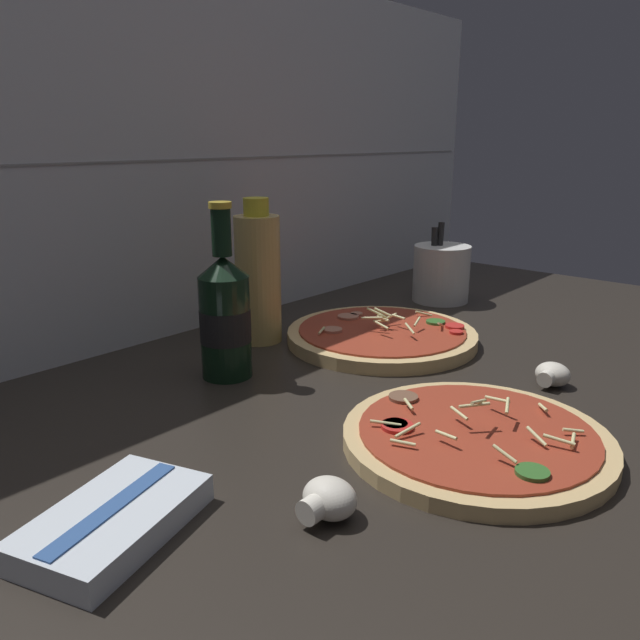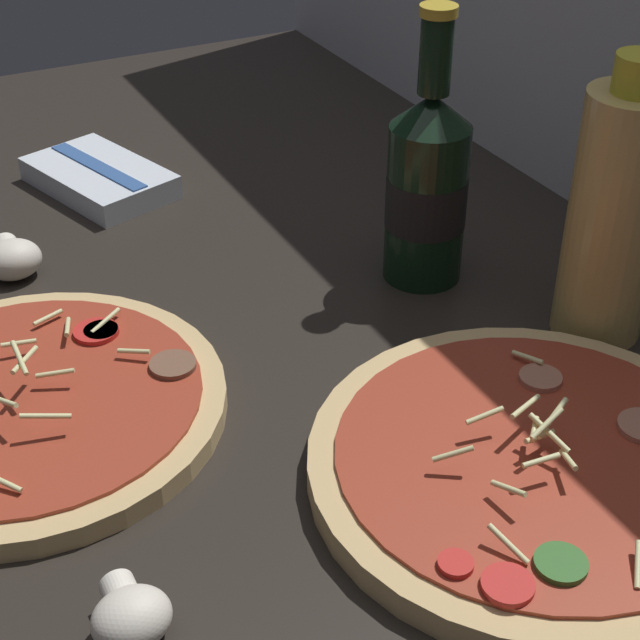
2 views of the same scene
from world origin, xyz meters
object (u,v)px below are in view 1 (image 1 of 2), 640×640
(pizza_far, at_px, (382,335))
(utensil_crock, at_px, (441,273))
(oil_bottle, at_px, (257,277))
(mushroom_right, at_px, (328,499))
(dish_towel, at_px, (114,521))
(pizza_near, at_px, (476,438))
(mushroom_left, at_px, (552,375))
(beer_bottle, at_px, (225,315))

(pizza_far, relative_size, utensil_crock, 1.92)
(pizza_far, height_order, oil_bottle, oil_bottle)
(oil_bottle, distance_m, utensil_crock, 0.42)
(pizza_far, xyz_separation_m, mushroom_right, (-0.41, -0.24, 0.01))
(oil_bottle, xyz_separation_m, dish_towel, (-0.42, -0.28, -0.09))
(dish_towel, bearing_deg, utensil_crock, 13.07)
(pizza_near, relative_size, pizza_far, 0.94)
(mushroom_left, relative_size, utensil_crock, 0.31)
(oil_bottle, bearing_deg, pizza_far, -51.46)
(beer_bottle, xyz_separation_m, mushroom_left, (0.25, -0.34, -0.07))
(pizza_near, height_order, utensil_crock, utensil_crock)
(oil_bottle, bearing_deg, mushroom_left, -74.20)
(pizza_near, distance_m, pizza_far, 0.35)
(dish_towel, bearing_deg, mushroom_left, -14.87)
(oil_bottle, relative_size, dish_towel, 1.29)
(oil_bottle, distance_m, mushroom_left, 0.45)
(pizza_far, distance_m, mushroom_right, 0.48)
(utensil_crock, bearing_deg, mushroom_left, -130.53)
(pizza_far, distance_m, dish_towel, 0.56)
(dish_towel, bearing_deg, pizza_far, 13.09)
(mushroom_left, xyz_separation_m, mushroom_right, (-0.41, 0.03, 0.00))
(mushroom_left, height_order, mushroom_right, mushroom_right)
(oil_bottle, distance_m, dish_towel, 0.51)
(pizza_near, distance_m, beer_bottle, 0.36)
(dish_towel, bearing_deg, beer_bottle, 34.45)
(oil_bottle, relative_size, utensil_crock, 1.46)
(pizza_near, bearing_deg, beer_bottle, 96.23)
(utensil_crock, bearing_deg, oil_bottle, 168.21)
(beer_bottle, bearing_deg, mushroom_left, -53.74)
(mushroom_right, bearing_deg, beer_bottle, 63.15)
(pizza_far, xyz_separation_m, mushroom_left, (-0.00, -0.27, 0.00))
(pizza_far, distance_m, beer_bottle, 0.27)
(pizza_near, bearing_deg, utensil_crock, 34.24)
(pizza_near, xyz_separation_m, dish_towel, (-0.33, 0.15, 0.00))
(mushroom_left, bearing_deg, dish_towel, 165.13)
(beer_bottle, bearing_deg, pizza_far, -16.08)
(pizza_near, relative_size, dish_towel, 1.61)
(beer_bottle, height_order, dish_towel, beer_bottle)
(pizza_far, bearing_deg, beer_bottle, 163.92)
(utensil_crock, xyz_separation_m, dish_towel, (-0.83, -0.19, -0.04))
(pizza_far, xyz_separation_m, utensil_crock, (0.29, 0.07, 0.04))
(beer_bottle, relative_size, dish_towel, 1.35)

